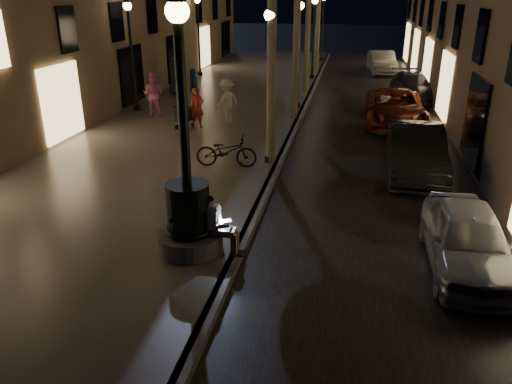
% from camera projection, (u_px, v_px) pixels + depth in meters
% --- Properties ---
extents(ground, '(120.00, 120.00, 0.00)m').
position_uv_depth(ground, '(301.00, 117.00, 22.40)').
color(ground, black).
rests_on(ground, ground).
extents(cobble_lane, '(6.00, 45.00, 0.02)m').
position_uv_depth(cobble_lane, '(369.00, 119.00, 21.87)').
color(cobble_lane, black).
rests_on(cobble_lane, ground).
extents(promenade, '(8.00, 45.00, 0.20)m').
position_uv_depth(promenade, '(215.00, 111.00, 23.06)').
color(promenade, '#605B55').
rests_on(promenade, ground).
extents(curb_strip, '(0.25, 45.00, 0.20)m').
position_uv_depth(curb_strip, '(301.00, 114.00, 22.36)').
color(curb_strip, '#59595B').
rests_on(curb_strip, ground).
extents(fountain_lamppost, '(1.40, 1.40, 5.21)m').
position_uv_depth(fountain_lamppost, '(188.00, 206.00, 10.31)').
color(fountain_lamppost, '#59595B').
rests_on(fountain_lamppost, promenade).
extents(seated_man_laptop, '(0.91, 0.31, 1.28)m').
position_uv_depth(seated_man_laptop, '(217.00, 222.00, 10.33)').
color(seated_man_laptop, tan).
rests_on(seated_man_laptop, promenade).
extents(lamp_curb_a, '(0.36, 0.36, 4.81)m').
position_uv_depth(lamp_curb_a, '(270.00, 65.00, 14.86)').
color(lamp_curb_a, black).
rests_on(lamp_curb_a, promenade).
extents(lamp_curb_b, '(0.36, 0.36, 4.81)m').
position_uv_depth(lamp_curb_b, '(299.00, 39.00, 22.12)').
color(lamp_curb_b, black).
rests_on(lamp_curb_b, promenade).
extents(lamp_curb_c, '(0.36, 0.36, 4.81)m').
position_uv_depth(lamp_curb_c, '(314.00, 26.00, 29.39)').
color(lamp_curb_c, black).
rests_on(lamp_curb_c, promenade).
extents(lamp_curb_d, '(0.36, 0.36, 4.81)m').
position_uv_depth(lamp_curb_d, '(323.00, 18.00, 36.65)').
color(lamp_curb_d, black).
rests_on(lamp_curb_d, promenade).
extents(lamp_left_b, '(0.36, 0.36, 4.81)m').
position_uv_depth(lamp_left_b, '(131.00, 41.00, 21.54)').
color(lamp_left_b, black).
rests_on(lamp_left_b, promenade).
extents(lamp_left_c, '(0.36, 0.36, 4.81)m').
position_uv_depth(lamp_left_c, '(198.00, 25.00, 30.62)').
color(lamp_left_c, black).
rests_on(lamp_left_c, promenade).
extents(stroller, '(0.64, 1.06, 1.08)m').
position_uv_depth(stroller, '(184.00, 115.00, 19.57)').
color(stroller, black).
rests_on(stroller, promenade).
extents(car_front, '(1.55, 3.84, 1.31)m').
position_uv_depth(car_front, '(467.00, 239.00, 10.13)').
color(car_front, '#9A9CA1').
rests_on(car_front, ground).
extents(car_second, '(1.69, 4.63, 1.52)m').
position_uv_depth(car_second, '(415.00, 151.00, 15.20)').
color(car_second, black).
rests_on(car_second, ground).
extents(car_third, '(2.37, 5.10, 1.41)m').
position_uv_depth(car_third, '(395.00, 108.00, 20.88)').
color(car_third, maroon).
rests_on(car_third, ground).
extents(car_rear, '(2.16, 4.63, 1.31)m').
position_uv_depth(car_rear, '(412.00, 86.00, 25.71)').
color(car_rear, '#323238').
rests_on(car_rear, ground).
extents(car_fifth, '(1.94, 4.51, 1.44)m').
position_uv_depth(car_fifth, '(382.00, 62.00, 33.38)').
color(car_fifth, '#9C9B97').
rests_on(car_fifth, ground).
extents(pedestrian_red, '(0.68, 0.62, 1.57)m').
position_uv_depth(pedestrian_red, '(197.00, 108.00, 19.64)').
color(pedestrian_red, red).
rests_on(pedestrian_red, promenade).
extents(pedestrian_pink, '(0.93, 0.73, 1.88)m').
position_uv_depth(pedestrian_pink, '(153.00, 94.00, 21.33)').
color(pedestrian_pink, pink).
rests_on(pedestrian_pink, promenade).
extents(pedestrian_white, '(1.22, 1.32, 1.78)m').
position_uv_depth(pedestrian_white, '(227.00, 101.00, 20.32)').
color(pedestrian_white, silver).
rests_on(pedestrian_white, promenade).
extents(pedestrian_blue, '(0.93, 1.14, 1.81)m').
position_uv_depth(pedestrian_blue, '(194.00, 88.00, 22.75)').
color(pedestrian_blue, '#244B84').
rests_on(pedestrian_blue, promenade).
extents(pedestrian_dark, '(0.69, 0.98, 1.89)m').
position_uv_depth(pedestrian_dark, '(174.00, 75.00, 25.85)').
color(pedestrian_dark, '#333338').
rests_on(pedestrian_dark, promenade).
extents(bicycle, '(1.95, 0.84, 1.00)m').
position_uv_depth(bicycle, '(226.00, 151.00, 15.40)').
color(bicycle, black).
rests_on(bicycle, promenade).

